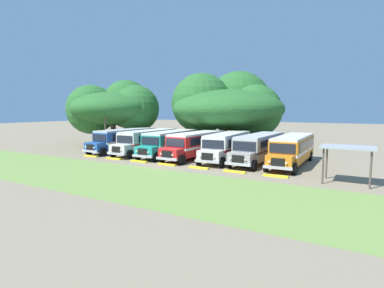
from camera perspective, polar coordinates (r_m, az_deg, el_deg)
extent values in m
plane|color=#84755B|center=(30.89, -3.81, -3.67)|extent=(220.00, 220.00, 0.00)
cube|color=olive|center=(25.10, -13.60, -6.17)|extent=(80.00, 9.60, 0.01)
cube|color=#23519E|center=(41.51, -11.89, 0.93)|extent=(2.67, 9.24, 2.10)
cube|color=silver|center=(41.53, -11.89, 0.70)|extent=(2.70, 9.26, 0.24)
cube|color=black|center=(40.83, -10.32, 1.58)|extent=(0.19, 8.00, 0.80)
cube|color=black|center=(42.56, -12.88, 1.72)|extent=(0.19, 8.00, 0.80)
cube|color=#B2B2B7|center=(41.42, -11.93, 2.53)|extent=(2.59, 9.14, 0.22)
cube|color=#23519E|center=(37.90, -17.36, -0.52)|extent=(2.23, 1.44, 1.05)
cube|color=black|center=(37.42, -18.21, -0.60)|extent=(1.10, 0.12, 0.70)
cube|color=#B7B7BC|center=(37.44, -18.23, -1.26)|extent=(2.40, 0.24, 0.24)
cube|color=black|center=(38.24, -16.66, 1.10)|extent=(2.20, 0.10, 0.84)
cube|color=silver|center=(44.98, -7.86, 1.28)|extent=(0.90, 0.08, 1.30)
sphere|color=#EAE5C6|center=(36.86, -17.56, -0.68)|extent=(0.20, 0.20, 0.20)
sphere|color=#EAE5C6|center=(37.92, -18.96, -0.54)|extent=(0.20, 0.20, 0.20)
cylinder|color=black|center=(37.14, -15.99, -1.43)|extent=(0.30, 1.00, 1.00)
cylinder|color=black|center=(38.93, -18.39, -1.16)|extent=(0.30, 1.00, 1.00)
cylinder|color=black|center=(43.07, -7.97, -0.20)|extent=(0.30, 1.00, 1.00)
cylinder|color=black|center=(44.62, -10.35, -0.02)|extent=(0.30, 1.00, 1.00)
cube|color=silver|center=(39.09, -7.86, 0.68)|extent=(2.82, 9.28, 2.10)
cube|color=red|center=(39.11, -7.86, 0.44)|extent=(2.85, 9.30, 0.24)
cube|color=black|center=(38.56, -6.08, 1.38)|extent=(0.32, 8.00, 0.80)
cube|color=black|center=(40.04, -9.09, 1.51)|extent=(0.32, 8.00, 0.80)
cube|color=beige|center=(38.99, -7.89, 2.38)|extent=(2.74, 9.18, 0.22)
cube|color=silver|center=(35.03, -12.96, -0.93)|extent=(2.25, 1.48, 1.05)
cube|color=black|center=(34.48, -13.77, -1.03)|extent=(1.10, 0.14, 0.70)
cube|color=#B7B7BC|center=(34.51, -13.79, -1.74)|extent=(2.41, 0.28, 0.24)
cube|color=black|center=(35.43, -12.29, 0.83)|extent=(2.20, 0.14, 0.84)
cube|color=red|center=(42.90, -4.22, 1.08)|extent=(0.90, 0.09, 1.30)
sphere|color=#EAE5C6|center=(33.98, -12.95, -1.11)|extent=(0.20, 0.20, 0.20)
sphere|color=#EAE5C6|center=(34.92, -14.68, -0.96)|extent=(0.20, 0.20, 0.20)
cylinder|color=black|center=(34.41, -11.32, -1.91)|extent=(0.31, 1.01, 1.00)
cylinder|color=black|center=(35.97, -14.27, -1.63)|extent=(0.31, 1.01, 1.00)
cylinder|color=black|center=(41.00, -4.01, -0.49)|extent=(0.31, 1.01, 1.00)
cylinder|color=black|center=(42.32, -6.76, -0.30)|extent=(0.31, 1.01, 1.00)
cube|color=teal|center=(37.11, -3.68, 0.43)|extent=(3.11, 9.35, 2.10)
cube|color=white|center=(37.13, -3.68, 0.17)|extent=(3.14, 9.37, 0.24)
cube|color=black|center=(36.71, -1.74, 1.16)|extent=(0.58, 7.98, 0.80)
cube|color=black|center=(37.97, -5.12, 1.31)|extent=(0.58, 7.98, 0.80)
cube|color=beige|center=(37.01, -3.69, 2.22)|extent=(3.02, 9.24, 0.22)
cube|color=teal|center=(32.73, -8.33, -1.34)|extent=(2.29, 1.54, 1.05)
cube|color=black|center=(32.13, -9.08, -1.45)|extent=(1.10, 0.17, 0.70)
cube|color=#B7B7BC|center=(32.16, -9.11, -2.22)|extent=(2.41, 0.36, 0.24)
cube|color=black|center=(33.16, -7.70, 0.55)|extent=(2.20, 0.21, 0.84)
cube|color=white|center=(41.16, -0.45, 0.88)|extent=(0.90, 0.12, 1.30)
sphere|color=#EAE5C6|center=(31.69, -8.11, -1.54)|extent=(0.20, 0.20, 0.20)
sphere|color=#EAE5C6|center=(32.50, -10.14, -1.38)|extent=(0.20, 0.20, 0.20)
cylinder|color=black|center=(32.22, -6.46, -2.38)|extent=(0.35, 1.02, 1.00)
cylinder|color=black|center=(33.58, -9.90, -2.08)|extent=(0.35, 1.02, 1.00)
cylinder|color=black|center=(39.29, 0.04, -0.77)|extent=(0.35, 1.02, 1.00)
cylinder|color=black|center=(40.41, -3.01, -0.58)|extent=(0.35, 1.02, 1.00)
cube|color=red|center=(35.08, 1.10, 0.10)|extent=(2.62, 9.23, 2.10)
cube|color=white|center=(35.10, 1.10, -0.17)|extent=(2.65, 9.25, 0.24)
cube|color=black|center=(34.68, 3.17, 0.85)|extent=(0.14, 8.00, 0.80)
cube|color=black|center=(35.93, -0.42, 1.05)|extent=(0.14, 8.00, 0.80)
cube|color=silver|center=(34.97, 1.10, 1.99)|extent=(2.54, 9.13, 0.22)
cube|color=red|center=(30.70, -3.84, -1.80)|extent=(2.22, 1.43, 1.05)
cube|color=black|center=(30.10, -4.65, -1.92)|extent=(1.10, 0.11, 0.70)
cube|color=#B7B7BC|center=(30.13, -4.68, -2.74)|extent=(2.40, 0.23, 0.24)
cube|color=black|center=(31.12, -3.15, 0.22)|extent=(2.20, 0.09, 0.84)
cube|color=white|center=(39.14, 4.47, 0.58)|extent=(0.90, 0.07, 1.30)
sphere|color=#EAE5C6|center=(29.66, -3.60, -2.03)|extent=(0.20, 0.20, 0.20)
sphere|color=#EAE5C6|center=(30.47, -5.77, -1.83)|extent=(0.20, 0.20, 0.20)
cylinder|color=black|center=(30.20, -1.85, -2.93)|extent=(0.29, 1.00, 1.00)
cylinder|color=black|center=(31.55, -5.52, -2.55)|extent=(0.29, 1.00, 1.00)
cylinder|color=black|center=(37.28, 5.00, -1.18)|extent=(0.29, 1.00, 1.00)
cylinder|color=black|center=(38.38, 1.78, -0.94)|extent=(0.29, 1.00, 1.00)
cube|color=silver|center=(34.07, 6.64, -0.13)|extent=(3.34, 9.39, 2.10)
cube|color=maroon|center=(34.09, 6.64, -0.41)|extent=(3.37, 9.41, 0.24)
cube|color=black|center=(33.93, 8.85, 0.66)|extent=(0.78, 7.97, 0.80)
cube|color=black|center=(34.71, 4.82, 0.84)|extent=(0.78, 7.97, 0.80)
cube|color=beige|center=(33.96, 6.66, 1.82)|extent=(3.25, 9.29, 0.22)
cube|color=silver|center=(29.19, 3.35, -2.21)|extent=(2.32, 1.60, 1.05)
cube|color=black|center=(28.51, 2.80, -2.37)|extent=(1.10, 0.20, 0.70)
cube|color=#B7B7BC|center=(28.54, 2.76, -3.23)|extent=(2.41, 0.42, 0.24)
cube|color=black|center=(29.68, 3.84, -0.08)|extent=(2.20, 0.26, 0.84)
cube|color=maroon|center=(38.47, 8.80, 0.42)|extent=(0.90, 0.14, 1.30)
sphere|color=#EAE5C6|center=(28.21, 4.08, -2.47)|extent=(0.20, 0.20, 0.20)
sphere|color=#EAE5C6|center=(28.73, 1.47, -2.29)|extent=(0.20, 0.20, 0.20)
cylinder|color=black|center=(28.96, 5.62, -3.36)|extent=(0.37, 1.02, 1.00)
cylinder|color=black|center=(29.82, 1.26, -3.04)|extent=(0.37, 1.02, 1.00)
cylinder|color=black|center=(36.71, 9.87, -1.37)|extent=(0.37, 1.02, 1.00)
cylinder|color=black|center=(37.40, 6.32, -1.17)|extent=(0.37, 1.02, 1.00)
cube|color=#9E9993|center=(32.94, 12.44, -0.46)|extent=(2.58, 9.22, 2.10)
cube|color=#282828|center=(32.96, 12.44, -0.75)|extent=(2.61, 9.24, 0.24)
cube|color=black|center=(32.80, 14.74, 0.34)|extent=(0.11, 8.00, 0.80)
cube|color=black|center=(33.58, 10.57, 0.57)|extent=(0.11, 8.00, 0.80)
cube|color=#B2B2B7|center=(32.83, 12.49, 1.56)|extent=(2.50, 9.12, 0.22)
cube|color=#9E9993|center=(28.07, 9.00, -2.63)|extent=(2.21, 1.42, 1.05)
cube|color=black|center=(27.39, 8.43, -2.79)|extent=(1.10, 0.11, 0.70)
cube|color=#B7B7BC|center=(27.42, 8.38, -3.68)|extent=(2.40, 0.22, 0.24)
cube|color=black|center=(28.55, 9.54, -0.41)|extent=(2.20, 0.08, 0.84)
cube|color=#282828|center=(37.34, 14.68, 0.11)|extent=(0.90, 0.07, 1.30)
sphere|color=#EAE5C6|center=(27.09, 9.76, -2.91)|extent=(0.20, 0.20, 0.20)
sphere|color=#EAE5C6|center=(27.61, 7.04, -2.69)|extent=(0.20, 0.20, 0.20)
cylinder|color=black|center=(27.84, 11.36, -3.84)|extent=(0.29, 1.00, 1.00)
cylinder|color=black|center=(28.71, 6.83, -3.46)|extent=(0.29, 1.00, 1.00)
cylinder|color=black|center=(35.59, 15.76, -1.75)|extent=(0.29, 1.00, 1.00)
cylinder|color=black|center=(36.27, 12.10, -1.51)|extent=(0.29, 1.00, 1.00)
cube|color=orange|center=(32.16, 18.08, -0.78)|extent=(2.65, 9.24, 2.10)
cube|color=white|center=(32.18, 18.07, -1.08)|extent=(2.68, 9.26, 0.24)
cube|color=black|center=(32.18, 20.44, 0.03)|extent=(0.17, 8.00, 0.80)
cube|color=black|center=(32.66, 16.03, 0.27)|extent=(0.17, 8.00, 0.80)
cube|color=beige|center=(32.05, 18.16, 1.28)|extent=(2.57, 9.14, 0.22)
cube|color=orange|center=(27.10, 15.84, -3.11)|extent=(2.22, 1.44, 1.05)
cube|color=black|center=(26.39, 15.47, -3.29)|extent=(1.10, 0.12, 0.70)
cube|color=#B7B7BC|center=(26.42, 15.42, -4.23)|extent=(2.40, 0.24, 0.24)
cube|color=black|center=(27.61, 16.23, -0.80)|extent=(2.20, 0.10, 0.84)
cube|color=white|center=(36.69, 19.50, -0.15)|extent=(0.90, 0.07, 1.30)
sphere|color=#EAE5C6|center=(26.19, 16.93, -3.41)|extent=(0.20, 0.20, 0.20)
sphere|color=#EAE5C6|center=(26.51, 13.97, -3.21)|extent=(0.20, 0.20, 0.20)
cylinder|color=black|center=(27.04, 18.34, -4.34)|extent=(0.30, 1.00, 1.00)
cylinder|color=black|center=(27.58, 13.43, -3.99)|extent=(0.30, 1.00, 1.00)
cylinder|color=black|center=(35.03, 20.92, -2.06)|extent=(0.30, 1.00, 1.00)
cylinder|color=black|center=(35.45, 17.08, -1.82)|extent=(0.30, 1.00, 1.00)
cube|color=yellow|center=(37.27, -18.05, -2.13)|extent=(2.00, 0.36, 0.15)
cube|color=yellow|center=(34.74, -14.18, -2.61)|extent=(2.00, 0.36, 0.15)
cube|color=yellow|center=(32.40, -9.72, -3.14)|extent=(2.00, 0.36, 0.15)
cube|color=yellow|center=(30.28, -4.59, -3.74)|extent=(2.00, 0.36, 0.15)
cube|color=yellow|center=(28.44, 1.25, -4.37)|extent=(2.00, 0.36, 0.15)
cube|color=yellow|center=(26.95, 7.84, -5.03)|extent=(2.00, 0.36, 0.15)
cube|color=yellow|center=(25.84, 15.11, -5.69)|extent=(2.00, 0.36, 0.15)
cylinder|color=brown|center=(44.27, 6.47, 1.52)|extent=(0.76, 0.76, 3.35)
ellipsoid|color=#286028|center=(44.12, 6.53, 6.37)|extent=(15.65, 15.33, 5.51)
sphere|color=#286028|center=(44.23, 11.54, 5.92)|extent=(7.36, 7.36, 7.36)
sphere|color=#286028|center=(44.71, 1.74, 7.46)|extent=(8.57, 8.57, 8.57)
sphere|color=#286028|center=(47.93, 8.55, 7.26)|extent=(9.83, 9.83, 9.83)
cylinder|color=brown|center=(49.48, -14.25, 2.05)|extent=(0.80, 0.80, 3.67)
ellipsoid|color=#286028|center=(49.36, -14.37, 6.35)|extent=(12.51, 12.43, 5.01)
sphere|color=#286028|center=(48.11, -10.23, 6.41)|extent=(7.03, 7.03, 7.03)
sphere|color=#286028|center=(51.12, -17.99, 6.04)|extent=(7.65, 7.65, 7.65)
sphere|color=#286028|center=(51.64, -11.94, 7.21)|extent=(7.67, 7.67, 7.67)
cylinder|color=brown|center=(44.17, -15.64, 3.35)|extent=(0.20, 0.20, 6.48)
cube|color=brown|center=(44.12, -15.74, 6.77)|extent=(1.80, 0.12, 0.12)
cylinder|color=brown|center=(24.21, 29.98, -4.18)|extent=(0.14, 0.14, 2.60)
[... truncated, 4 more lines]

